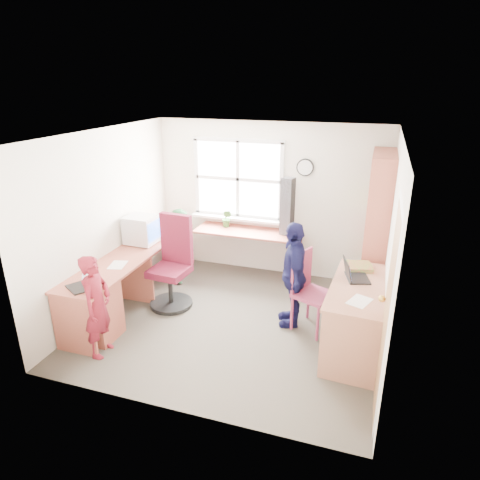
{
  "coord_description": "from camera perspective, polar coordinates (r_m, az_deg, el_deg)",
  "views": [
    {
      "loc": [
        1.58,
        -4.6,
        2.98
      ],
      "look_at": [
        0.0,
        0.25,
        1.05
      ],
      "focal_mm": 32.0,
      "sensor_mm": 36.0,
      "label": 1
    }
  ],
  "objects": [
    {
      "name": "l_desk",
      "position": [
        5.78,
        -14.19,
        -5.89
      ],
      "size": [
        2.38,
        2.95,
        0.75
      ],
      "color": "#B35A47",
      "rests_on": "ground"
    },
    {
      "name": "laptop_left",
      "position": [
        5.21,
        -20.26,
        -5.44
      ],
      "size": [
        0.38,
        0.37,
        0.21
      ],
      "rotation": [
        0.0,
        0.0,
        -0.55
      ],
      "color": "black",
      "rests_on": "l_desk"
    },
    {
      "name": "game_box",
      "position": [
        5.4,
        15.68,
        -3.45
      ],
      "size": [
        0.34,
        0.34,
        0.06
      ],
      "rotation": [
        0.0,
        0.0,
        0.26
      ],
      "color": "red",
      "rests_on": "right_desk"
    },
    {
      "name": "laptop_right",
      "position": [
        5.11,
        14.87,
        -4.44
      ],
      "size": [
        0.36,
        0.4,
        0.23
      ],
      "rotation": [
        0.0,
        0.0,
        1.85
      ],
      "color": "black",
      "rests_on": "right_desk"
    },
    {
      "name": "room",
      "position": [
        5.26,
        -0.4,
        1.13
      ],
      "size": [
        3.64,
        3.44,
        2.44
      ],
      "color": "#413B33",
      "rests_on": "ground"
    },
    {
      "name": "person_green",
      "position": [
        6.69,
        -7.78,
        -0.59
      ],
      "size": [
        0.5,
        0.61,
        1.14
      ],
      "primitive_type": "imported",
      "rotation": [
        0.0,
        0.0,
        1.71
      ],
      "color": "#296636",
      "rests_on": "ground"
    },
    {
      "name": "crt_monitor",
      "position": [
        6.27,
        -13.01,
        1.35
      ],
      "size": [
        0.43,
        0.38,
        0.41
      ],
      "rotation": [
        0.0,
        0.0,
        -0.03
      ],
      "color": "silver",
      "rests_on": "l_desk"
    },
    {
      "name": "person_navy",
      "position": [
        5.4,
        7.1,
        -4.57
      ],
      "size": [
        0.54,
        0.87,
        1.38
      ],
      "primitive_type": "imported",
      "rotation": [
        0.0,
        0.0,
        -1.29
      ],
      "color": "#141440",
      "rests_on": "ground"
    },
    {
      "name": "paper_a",
      "position": [
        5.69,
        -15.99,
        -3.21
      ],
      "size": [
        0.25,
        0.31,
        0.0
      ],
      "rotation": [
        0.0,
        0.0,
        0.23
      ],
      "color": "silver",
      "rests_on": "l_desk"
    },
    {
      "name": "cd_tower",
      "position": [
        6.44,
        6.33,
        4.45
      ],
      "size": [
        0.21,
        0.2,
        0.88
      ],
      "rotation": [
        0.0,
        0.0,
        -0.26
      ],
      "color": "black",
      "rests_on": "l_desk"
    },
    {
      "name": "speaker_b",
      "position": [
        6.59,
        -10.56,
        1.37
      ],
      "size": [
        0.1,
        0.1,
        0.17
      ],
      "rotation": [
        0.0,
        0.0,
        -0.19
      ],
      "color": "black",
      "rests_on": "l_desk"
    },
    {
      "name": "person_red",
      "position": [
        5.08,
        -18.53,
        -8.36
      ],
      "size": [
        0.33,
        0.47,
        1.21
      ],
      "primitive_type": "imported",
      "rotation": [
        0.0,
        0.0,
        1.68
      ],
      "color": "maroon",
      "rests_on": "ground"
    },
    {
      "name": "potted_plant",
      "position": [
        6.81,
        -1.76,
        2.88
      ],
      "size": [
        0.19,
        0.17,
        0.29
      ],
      "primitive_type": "imported",
      "rotation": [
        0.0,
        0.0,
        -0.26
      ],
      "color": "#2D6729",
      "rests_on": "l_desk"
    },
    {
      "name": "paper_b",
      "position": [
        4.65,
        15.64,
        -7.87
      ],
      "size": [
        0.28,
        0.33,
        0.0
      ],
      "rotation": [
        0.0,
        0.0,
        -0.39
      ],
      "color": "silver",
      "rests_on": "right_desk"
    },
    {
      "name": "right_desk",
      "position": [
        5.09,
        15.64,
        -8.14
      ],
      "size": [
        0.73,
        1.45,
        0.81
      ],
      "rotation": [
        0.0,
        0.0,
        -0.06
      ],
      "color": "#AF7157",
      "rests_on": "ground"
    },
    {
      "name": "wooden_chair",
      "position": [
        5.4,
        9.18,
        -6.35
      ],
      "size": [
        0.57,
        0.57,
        1.01
      ],
      "rotation": [
        0.0,
        0.0,
        -0.41
      ],
      "color": "#A03557",
      "rests_on": "ground"
    },
    {
      "name": "bookshelf",
      "position": [
        6.12,
        17.69,
        0.84
      ],
      "size": [
        0.3,
        1.02,
        2.1
      ],
      "color": "#B35A47",
      "rests_on": "ground"
    },
    {
      "name": "swivel_chair",
      "position": [
        5.96,
        -8.96,
        -3.64
      ],
      "size": [
        0.64,
        0.64,
        1.27
      ],
      "rotation": [
        0.0,
        0.0,
        -0.08
      ],
      "color": "black",
      "rests_on": "ground"
    },
    {
      "name": "speaker_a",
      "position": [
        6.18,
        -12.75,
        -0.09
      ],
      "size": [
        0.09,
        0.09,
        0.18
      ],
      "rotation": [
        0.0,
        0.0,
        0.05
      ],
      "color": "black",
      "rests_on": "l_desk"
    }
  ]
}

